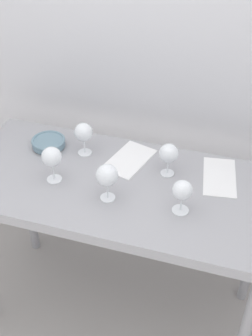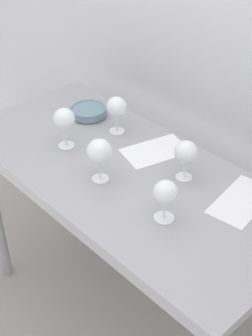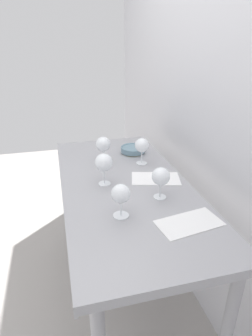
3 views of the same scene
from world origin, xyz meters
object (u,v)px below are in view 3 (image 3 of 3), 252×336
Objects in this scene: wine_glass_near_center at (104,163)px; wine_glass_near_right at (121,195)px; tasting_sheet_upper at (189,223)px; tasting_bowl at (133,149)px; tasting_sheet_lower at (156,179)px; wine_glass_near_left at (103,145)px; wine_glass_far_left at (142,146)px; wine_glass_far_right at (161,177)px.

wine_glass_near_center is 0.30m from wine_glass_near_right.
tasting_sheet_upper is 1.65× the size of tasting_bowl.
tasting_sheet_lower is (-0.41, 0.00, 0.00)m from tasting_sheet_upper.
wine_glass_near_right is (0.56, -0.03, -0.02)m from wine_glass_near_left.
wine_glass_far_left is 0.60× the size of tasting_sheet_upper.
wine_glass_near_left is 0.57m from wine_glass_near_right.
wine_glass_near_left and wine_glass_near_center have the same top height.
tasting_sheet_upper is 0.41m from tasting_sheet_lower.
tasting_bowl reaches higher than tasting_sheet_lower.
wine_glass_near_right is at bearing -123.72° from tasting_sheet_upper.
tasting_bowl is (-0.18, -0.00, -0.09)m from wine_glass_far_left.
tasting_sheet_lower is (0.22, 0.01, -0.11)m from wine_glass_far_left.
wine_glass_far_right is 0.58× the size of tasting_sheet_upper.
tasting_sheet_upper is 0.81m from tasting_bowl.
tasting_sheet_lower is 0.40m from tasting_bowl.
wine_glass_near_center is (0.20, -0.27, 0.01)m from wine_glass_far_left.
wine_glass_far_left is 0.62× the size of tasting_sheet_lower.
wine_glass_near_center is 1.04× the size of tasting_bowl.
wine_glass_far_left is at bearing 172.12° from tasting_sheet_upper.
wine_glass_far_right is at bearing -4.97° from wine_glass_far_left.
wine_glass_far_right reaches higher than wine_glass_near_right.
wine_glass_far_left is 1.04× the size of wine_glass_far_right.
wine_glass_near_right is 0.74m from tasting_bowl.
tasting_sheet_lower is (-0.19, 0.05, -0.11)m from wine_glass_far_right.
wine_glass_near_left is 0.66× the size of tasting_sheet_lower.
wine_glass_far_right reaches higher than tasting_sheet_lower.
wine_glass_near_left reaches higher than tasting_sheet_upper.
wine_glass_far_right is at bearing 0.86° from tasting_sheet_lower.
tasting_bowl is at bearing 120.16° from wine_glass_near_left.
wine_glass_near_center reaches higher than tasting_bowl.
wine_glass_near_right is at bearing -19.62° from tasting_bowl.
tasting_sheet_lower is at bearing 2.37° from tasting_bowl.
wine_glass_far_left is at bearing -161.44° from tasting_sheet_lower.
wine_glass_far_right is 0.24m from wine_glass_near_right.
wine_glass_near_center reaches higher than wine_glass_near_right.
wine_glass_far_left is 1.07× the size of wine_glass_near_right.
tasting_sheet_upper and tasting_sheet_lower have the same top height.
wine_glass_near_left is at bearing 170.57° from wine_glass_near_center.
tasting_sheet_lower is at bearing 165.66° from wine_glass_far_right.
wine_glass_near_center reaches higher than wine_glass_far_right.
tasting_bowl is (-0.39, 0.26, -0.09)m from wine_glass_near_center.
tasting_sheet_lower is (0.01, 0.28, -0.12)m from wine_glass_near_center.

